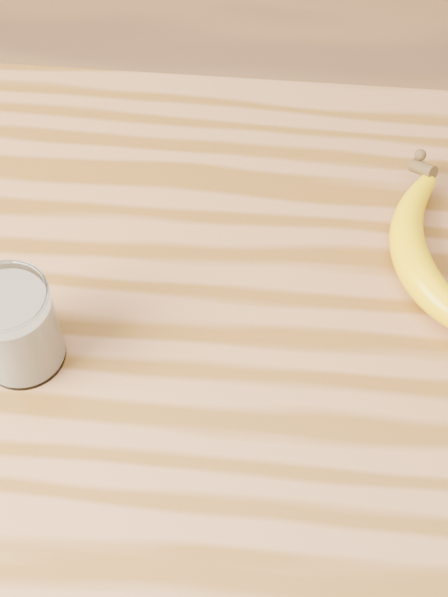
{
  "coord_description": "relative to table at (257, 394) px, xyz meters",
  "views": [
    {
      "loc": [
        0.01,
        -0.48,
        1.62
      ],
      "look_at": [
        -0.04,
        0.02,
        0.93
      ],
      "focal_mm": 50.0,
      "sensor_mm": 36.0,
      "label": 1
    }
  ],
  "objects": [
    {
      "name": "table",
      "position": [
        0.0,
        0.0,
        0.0
      ],
      "size": [
        1.2,
        0.8,
        0.9
      ],
      "color": "#946038",
      "rests_on": "ground"
    },
    {
      "name": "smoothie_glass",
      "position": [
        -0.24,
        -0.05,
        0.18
      ],
      "size": [
        0.08,
        0.08,
        0.1
      ],
      "color": "white",
      "rests_on": "table"
    },
    {
      "name": "banana",
      "position": [
        0.16,
        0.09,
        0.15
      ],
      "size": [
        0.22,
        0.36,
        0.04
      ],
      "primitive_type": null,
      "rotation": [
        0.0,
        0.0,
        0.31
      ],
      "color": "#ECB700",
      "rests_on": "table"
    }
  ]
}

